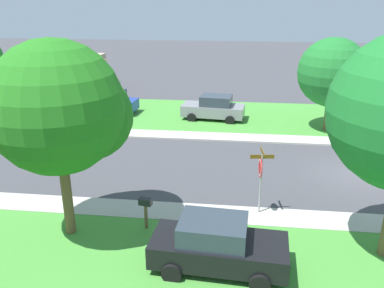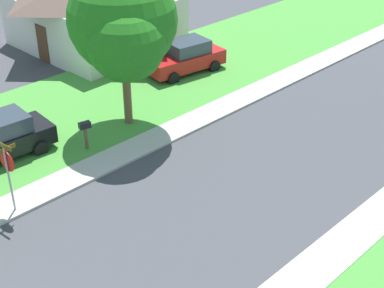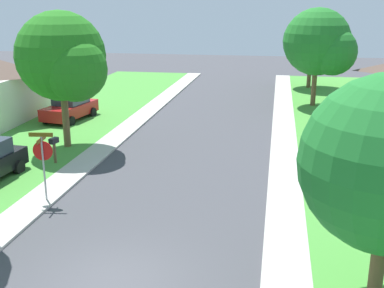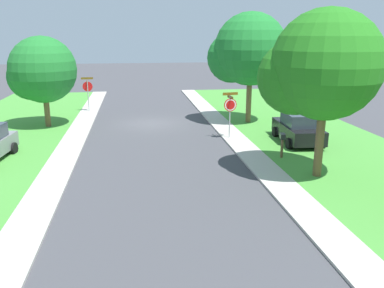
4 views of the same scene
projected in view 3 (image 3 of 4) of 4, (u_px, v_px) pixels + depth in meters
name	position (u px, v px, depth m)	size (l,w,h in m)	color
ground_plane	(113.00, 282.00, 13.20)	(120.00, 120.00, 0.00)	#424247
sidewalk_east	(284.00, 157.00, 23.72)	(1.40, 56.00, 0.10)	#B7B2A8
lawn_east	(384.00, 163.00, 22.92)	(8.00, 56.00, 0.08)	#479338
sidewalk_west	(104.00, 147.00, 25.31)	(1.40, 56.00, 0.10)	#B7B2A8
lawn_west	(22.00, 143.00, 26.11)	(8.00, 56.00, 0.08)	#479338
stop_sign_far_corner	(43.00, 155.00, 18.02)	(0.92, 0.92, 2.77)	#9E9EA3
car_red_across_road	(70.00, 107.00, 31.13)	(2.50, 4.52, 1.76)	red
car_grey_near_corner	(383.00, 177.00, 18.64)	(2.39, 4.47, 1.76)	gray
car_blue_kerbside_mid	(368.00, 128.00, 25.94)	(2.33, 4.44, 1.76)	#1E389E
tree_across_right	(315.00, 43.00, 41.72)	(5.35, 4.97, 6.66)	brown
tree_sidewalk_mid	(321.00, 44.00, 34.10)	(5.16, 4.80, 7.11)	brown
tree_corner_large	(65.00, 60.00, 23.93)	(4.86, 4.52, 7.08)	brown
mailbox	(54.00, 144.00, 22.52)	(0.33, 0.52, 1.31)	brown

